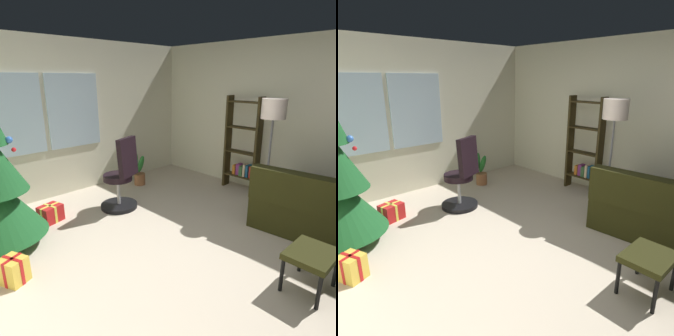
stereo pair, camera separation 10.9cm
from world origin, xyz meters
TOP-DOWN VIEW (x-y plane):
  - ground_plane at (0.00, 0.00)m, footprint 4.87×5.69m
  - wall_back_with_windows at (-0.02, 2.89)m, footprint 4.87×0.12m
  - wall_right_with_frames at (2.48, -0.00)m, footprint 0.12×5.69m
  - footstool at (0.39, -1.07)m, footprint 0.49×0.39m
  - gift_box_red at (-0.79, 2.00)m, footprint 0.34×0.29m
  - gift_box_gold at (-1.59, 0.98)m, footprint 0.28×0.29m
  - office_chair at (0.19, 1.66)m, footprint 0.56×0.58m
  - bookshelf at (2.22, 0.85)m, footprint 0.18×0.64m
  - floor_lamp at (1.74, 0.11)m, footprint 0.34×0.34m
  - potted_plant at (1.05, 2.35)m, footprint 0.36×0.31m

SIDE VIEW (x-z plane):
  - ground_plane at x=0.00m, z-range -0.10..0.00m
  - gift_box_red at x=-0.79m, z-range 0.00..0.24m
  - gift_box_gold at x=-1.59m, z-range 0.00..0.26m
  - potted_plant at x=1.05m, z-range -0.05..0.54m
  - footstool at x=0.39m, z-range 0.14..0.55m
  - office_chair at x=0.19m, z-range -0.12..1.00m
  - bookshelf at x=2.22m, z-range -0.08..1.57m
  - wall_right_with_frames at x=2.48m, z-range 0.00..2.56m
  - wall_back_with_windows at x=-0.02m, z-range 0.01..2.57m
  - floor_lamp at x=1.74m, z-range 0.57..2.23m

